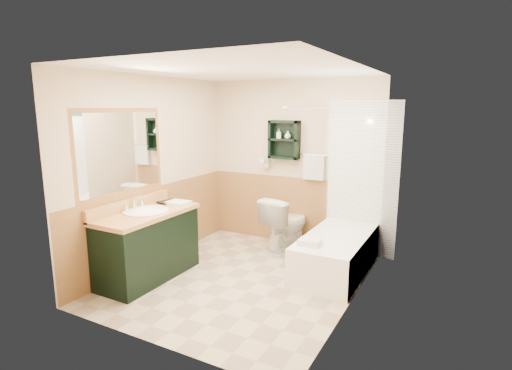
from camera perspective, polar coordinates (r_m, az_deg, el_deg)
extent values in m
plane|color=#BFAA8B|center=(4.88, -2.11, -13.25)|extent=(3.00, 3.00, 0.00)
cube|color=beige|center=(5.86, 5.33, 3.10)|extent=(2.60, 0.04, 2.40)
cube|color=beige|center=(5.30, -14.62, 1.93)|extent=(0.04, 3.00, 2.40)
cube|color=beige|center=(4.03, 14.21, -0.88)|extent=(0.04, 3.00, 2.40)
cube|color=white|center=(4.47, -2.34, 16.33)|extent=(2.60, 3.00, 0.04)
cube|color=black|center=(5.76, 4.02, 6.48)|extent=(0.45, 0.15, 0.55)
cylinder|color=silver|center=(4.90, 7.73, 10.86)|extent=(0.03, 1.60, 0.03)
cube|color=black|center=(4.94, -15.17, -8.28)|extent=(0.59, 1.28, 0.81)
cube|color=white|center=(5.08, 11.38, -9.59)|extent=(0.71, 1.50, 0.47)
imported|color=white|center=(5.69, 4.29, -5.57)|extent=(0.60, 0.86, 0.76)
cube|color=silver|center=(5.09, -11.01, -2.51)|extent=(0.27, 0.21, 0.04)
imported|color=black|center=(5.25, -13.12, -1.03)|extent=(0.18, 0.05, 0.24)
cube|color=silver|center=(4.60, 7.70, -8.08)|extent=(0.24, 0.20, 0.07)
imported|color=white|center=(5.79, 3.27, 6.97)|extent=(0.11, 0.15, 0.06)
imported|color=white|center=(5.73, 4.57, 7.03)|extent=(0.10, 0.12, 0.09)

